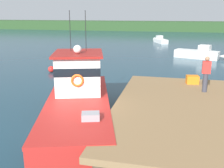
{
  "coord_description": "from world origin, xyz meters",
  "views": [
    {
      "loc": [
        3.92,
        -10.02,
        4.71
      ],
      "look_at": [
        1.2,
        1.77,
        1.4
      ],
      "focal_mm": 42.12,
      "sensor_mm": 36.0,
      "label": 1
    }
  ],
  "objects": [
    {
      "name": "crate_single_by_cleat",
      "position": [
        5.0,
        3.49,
        1.41
      ],
      "size": [
        0.66,
        0.52,
        0.41
      ],
      "primitive_type": "cube",
      "rotation": [
        0.0,
        0.0,
        0.14
      ],
      "color": "orange",
      "rests_on": "dock"
    },
    {
      "name": "moored_boat_outer_mooring",
      "position": [
        6.84,
        18.87,
        0.49
      ],
      "size": [
        5.66,
        2.93,
        1.43
      ],
      "color": "silver",
      "rests_on": "ground"
    },
    {
      "name": "dock",
      "position": [
        4.8,
        0.0,
        1.07
      ],
      "size": [
        6.0,
        9.0,
        1.2
      ],
      "color": "#4C3D2D",
      "rests_on": "ground"
    },
    {
      "name": "deckhand_by_the_boat",
      "position": [
        5.46,
        2.13,
        2.06
      ],
      "size": [
        0.36,
        0.22,
        1.63
      ],
      "color": "#383842",
      "rests_on": "dock"
    },
    {
      "name": "main_fishing_boat",
      "position": [
        0.04,
        0.31,
        1.01
      ],
      "size": [
        4.77,
        9.9,
        4.8
      ],
      "color": "red",
      "rests_on": "ground"
    },
    {
      "name": "mooring_buoy_outer",
      "position": [
        -5.57,
        9.19,
        0.25
      ],
      "size": [
        0.5,
        0.5,
        0.5
      ],
      "primitive_type": "sphere",
      "color": "red",
      "rests_on": "ground"
    },
    {
      "name": "far_shoreline",
      "position": [
        0.0,
        62.0,
        1.2
      ],
      "size": [
        120.0,
        8.0,
        2.4
      ],
      "primitive_type": "cube",
      "color": "#284723",
      "rests_on": "ground"
    },
    {
      "name": "moored_boat_mid_harbor",
      "position": [
        1.91,
        32.75,
        0.39
      ],
      "size": [
        2.61,
        4.38,
        1.12
      ],
      "color": "white",
      "rests_on": "ground"
    },
    {
      "name": "ground_plane",
      "position": [
        0.0,
        0.0,
        0.0
      ],
      "size": [
        200.0,
        200.0,
        0.0
      ],
      "primitive_type": "plane",
      "color": "#193847"
    }
  ]
}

